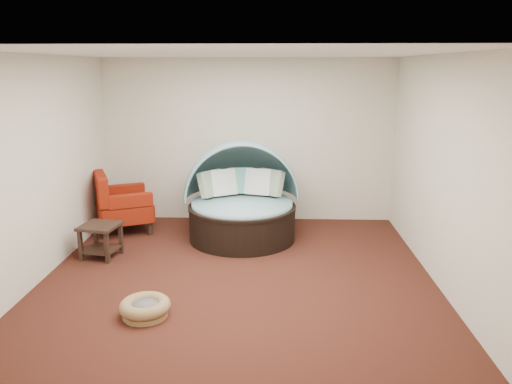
{
  "coord_description": "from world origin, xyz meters",
  "views": [
    {
      "loc": [
        0.46,
        -6.07,
        2.64
      ],
      "look_at": [
        0.21,
        0.6,
        0.97
      ],
      "focal_mm": 35.0,
      "sensor_mm": 36.0,
      "label": 1
    }
  ],
  "objects_px": {
    "pet_basket": "(145,308)",
    "red_armchair": "(120,205)",
    "side_table": "(101,236)",
    "canopy_daybed": "(242,194)"
  },
  "relations": [
    {
      "from": "red_armchair",
      "to": "side_table",
      "type": "bearing_deg",
      "value": -111.51
    },
    {
      "from": "red_armchair",
      "to": "side_table",
      "type": "xyz_separation_m",
      "value": [
        0.06,
        -1.14,
        -0.15
      ]
    },
    {
      "from": "pet_basket",
      "to": "red_armchair",
      "type": "xyz_separation_m",
      "value": [
        -1.12,
        2.85,
        0.36
      ]
    },
    {
      "from": "canopy_daybed",
      "to": "pet_basket",
      "type": "distance_m",
      "value": 2.87
    },
    {
      "from": "red_armchair",
      "to": "side_table",
      "type": "height_order",
      "value": "red_armchair"
    },
    {
      "from": "pet_basket",
      "to": "red_armchair",
      "type": "relative_size",
      "value": 0.6
    },
    {
      "from": "canopy_daybed",
      "to": "red_armchair",
      "type": "xyz_separation_m",
      "value": [
        -2.0,
        0.18,
        -0.25
      ]
    },
    {
      "from": "canopy_daybed",
      "to": "pet_basket",
      "type": "xyz_separation_m",
      "value": [
        -0.88,
        -2.67,
        -0.61
      ]
    },
    {
      "from": "canopy_daybed",
      "to": "red_armchair",
      "type": "relative_size",
      "value": 1.7
    },
    {
      "from": "canopy_daybed",
      "to": "pet_basket",
      "type": "height_order",
      "value": "canopy_daybed"
    }
  ]
}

